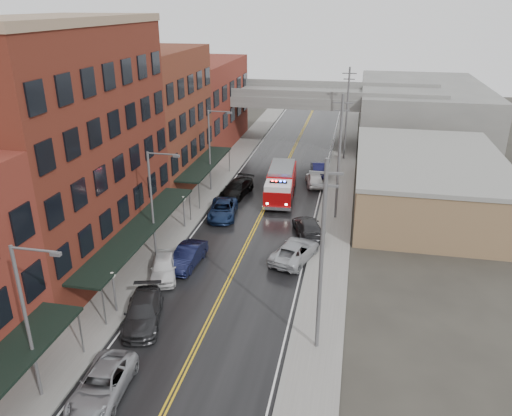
{
  "coord_description": "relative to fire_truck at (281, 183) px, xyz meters",
  "views": [
    {
      "loc": [
        8.56,
        -10.03,
        19.49
      ],
      "look_at": [
        0.59,
        28.95,
        3.0
      ],
      "focal_mm": 35.0,
      "sensor_mm": 36.0,
      "label": 1
    }
  ],
  "objects": [
    {
      "name": "parked_car_right_0",
      "position": [
        3.29,
        -13.42,
        -0.94
      ],
      "size": [
        4.13,
        6.17,
        1.57
      ],
      "primitive_type": "imported",
      "rotation": [
        0.0,
        0.0,
        2.85
      ],
      "color": "#A7ABB0",
      "rests_on": "ground"
    },
    {
      "name": "brick_building_c",
      "position": [
        -14.44,
        1.2,
        5.77
      ],
      "size": [
        9.0,
        15.0,
        15.0
      ],
      "primitive_type": "cube",
      "color": "brown",
      "rests_on": "ground"
    },
    {
      "name": "curb_left",
      "position": [
        -6.79,
        -9.3,
        -1.65
      ],
      "size": [
        0.3,
        160.0,
        0.15
      ],
      "primitive_type": "cube",
      "color": "gray",
      "rests_on": "ground"
    },
    {
      "name": "street_lamp_0",
      "position": [
        -7.69,
        -31.3,
        3.46
      ],
      "size": [
        2.64,
        0.22,
        9.0
      ],
      "color": "#59595B",
      "rests_on": "ground"
    },
    {
      "name": "parked_car_left_3",
      "position": [
        -5.28,
        -23.98,
        -0.93
      ],
      "size": [
        3.62,
        5.92,
        1.6
      ],
      "primitive_type": "imported",
      "rotation": [
        0.0,
        0.0,
        0.27
      ],
      "color": "#252527",
      "rests_on": "ground"
    },
    {
      "name": "brick_building_b",
      "position": [
        -14.44,
        -16.3,
        7.27
      ],
      "size": [
        9.0,
        20.0,
        18.0
      ],
      "primitive_type": "cube",
      "color": "#5E2619",
      "rests_on": "ground"
    },
    {
      "name": "utility_pole_2",
      "position": [
        6.06,
        15.7,
        4.58
      ],
      "size": [
        1.8,
        0.24,
        12.0
      ],
      "color": "#59595B",
      "rests_on": "ground"
    },
    {
      "name": "fire_truck",
      "position": [
        0.0,
        0.0,
        0.0
      ],
      "size": [
        3.98,
        8.91,
        3.19
      ],
      "rotation": [
        0.0,
        0.0,
        0.07
      ],
      "color": "#940608",
      "rests_on": "ground"
    },
    {
      "name": "street_lamp_1",
      "position": [
        -7.69,
        -15.3,
        3.46
      ],
      "size": [
        2.64,
        0.22,
        9.0
      ],
      "color": "#59595B",
      "rests_on": "ground"
    },
    {
      "name": "right_far_block",
      "position": [
        16.86,
        30.7,
        2.27
      ],
      "size": [
        18.0,
        30.0,
        8.0
      ],
      "primitive_type": "cube",
      "color": "slate",
      "rests_on": "ground"
    },
    {
      "name": "parked_car_left_5",
      "position": [
        -4.94,
        -16.07,
        -0.92
      ],
      "size": [
        2.03,
        4.99,
        1.61
      ],
      "primitive_type": "imported",
      "rotation": [
        0.0,
        0.0,
        -0.07
      ],
      "color": "black",
      "rests_on": "ground"
    },
    {
      "name": "sidewalk_right",
      "position": [
        6.16,
        -9.3,
        -1.65
      ],
      "size": [
        3.0,
        160.0,
        0.15
      ],
      "primitive_type": "cube",
      "color": "slate",
      "rests_on": "ground"
    },
    {
      "name": "parked_car_right_3",
      "position": [
        3.39,
        8.5,
        -0.89
      ],
      "size": [
        2.59,
        5.32,
        1.68
      ],
      "primitive_type": "imported",
      "rotation": [
        0.0,
        0.0,
        3.31
      ],
      "color": "black",
      "rests_on": "ground"
    },
    {
      "name": "road",
      "position": [
        -1.14,
        -9.3,
        -1.72
      ],
      "size": [
        11.0,
        160.0,
        0.02
      ],
      "primitive_type": "cube",
      "color": "black",
      "rests_on": "ground"
    },
    {
      "name": "curb_right",
      "position": [
        4.51,
        -9.3,
        -1.65
      ],
      "size": [
        0.3,
        160.0,
        0.15
      ],
      "primitive_type": "cube",
      "color": "gray",
      "rests_on": "ground"
    },
    {
      "name": "street_lamp_2",
      "position": [
        -7.69,
        0.7,
        3.46
      ],
      "size": [
        2.64,
        0.22,
        9.0
      ],
      "color": "#59595B",
      "rests_on": "ground"
    },
    {
      "name": "globe_lamp_1",
      "position": [
        -7.54,
        -23.3,
        0.58
      ],
      "size": [
        0.44,
        0.44,
        3.12
      ],
      "color": "#59595B",
      "rests_on": "ground"
    },
    {
      "name": "parked_car_left_2",
      "position": [
        -4.74,
        -30.59,
        -1.0
      ],
      "size": [
        2.8,
        5.43,
        1.47
      ],
      "primitive_type": "imported",
      "rotation": [
        0.0,
        0.0,
        0.07
      ],
      "color": "gray",
      "rests_on": "ground"
    },
    {
      "name": "parked_car_left_7",
      "position": [
        -4.74,
        -0.15,
        -0.91
      ],
      "size": [
        3.14,
        5.93,
        1.64
      ],
      "primitive_type": "imported",
      "rotation": [
        0.0,
        0.0,
        -0.16
      ],
      "color": "black",
      "rests_on": "ground"
    },
    {
      "name": "globe_lamp_2",
      "position": [
        -7.54,
        -9.3,
        0.58
      ],
      "size": [
        0.44,
        0.44,
        3.12
      ],
      "color": "#59595B",
      "rests_on": "ground"
    },
    {
      "name": "utility_pole_0",
      "position": [
        6.06,
        -24.3,
        4.58
      ],
      "size": [
        1.8,
        0.24,
        12.0
      ],
      "color": "#59595B",
      "rests_on": "ground"
    },
    {
      "name": "tan_building",
      "position": [
        14.86,
        0.7,
        0.77
      ],
      "size": [
        14.0,
        22.0,
        5.0
      ],
      "primitive_type": "cube",
      "color": "#906E4D",
      "rests_on": "ground"
    },
    {
      "name": "sidewalk_left",
      "position": [
        -8.44,
        -9.3,
        -1.65
      ],
      "size": [
        3.0,
        160.0,
        0.15
      ],
      "primitive_type": "cube",
      "color": "slate",
      "rests_on": "ground"
    },
    {
      "name": "parked_car_right_1",
      "position": [
        3.86,
        -8.57,
        -0.95
      ],
      "size": [
        3.71,
        5.78,
        1.56
      ],
      "primitive_type": "imported",
      "rotation": [
        0.0,
        0.0,
        3.45
      ],
      "color": "#27282A",
      "rests_on": "ground"
    },
    {
      "name": "parked_car_left_4",
      "position": [
        -6.14,
        -18.1,
        -0.91
      ],
      "size": [
        3.27,
        5.15,
        1.63
      ],
      "primitive_type": "imported",
      "rotation": [
        0.0,
        0.0,
        0.3
      ],
      "color": "silver",
      "rests_on": "ground"
    },
    {
      "name": "parked_car_right_2",
      "position": [
        3.2,
        4.72,
        -0.95
      ],
      "size": [
        2.7,
        4.86,
        1.56
      ],
      "primitive_type": "imported",
      "rotation": [
        0.0,
        0.0,
        3.34
      ],
      "color": "#BEBEBE",
      "rests_on": "ground"
    },
    {
      "name": "parked_car_left_6",
      "position": [
        -4.74,
        -6.1,
        -0.96
      ],
      "size": [
        3.3,
        5.83,
        1.54
      ],
      "primitive_type": "imported",
      "rotation": [
        0.0,
        0.0,
        0.14
      ],
      "color": "#122143",
      "rests_on": "ground"
    },
    {
      "name": "brick_building_far",
      "position": [
        -14.44,
        18.7,
        4.27
      ],
      "size": [
        9.0,
        20.0,
        12.0
      ],
      "primitive_type": "cube",
      "color": "maroon",
      "rests_on": "ground"
    },
    {
      "name": "overpass",
      "position": [
        -1.14,
        22.7,
        4.26
      ],
      "size": [
        40.0,
        10.0,
        7.5
      ],
      "color": "slate",
      "rests_on": "ground"
    },
    {
      "name": "utility_pole_1",
      "position": [
        6.06,
        -4.3,
        4.58
      ],
      "size": [
        1.8,
        0.24,
        12.0
      ],
      "color": "#59595B",
      "rests_on": "ground"
    },
    {
      "name": "awning_2",
      "position": [
        -8.63,
        1.2,
        1.26
      ],
      "size": [
        2.6,
        13.0,
        3.09
      ],
      "color": "black",
      "rests_on": "ground"
    },
    {
      "name": "awning_1",
      "position": [
        -8.63,
        -16.3,
        1.26
      ],
      "size": [
        2.6,
        18.0,
        3.09
      ],
      "color": "black",
      "rests_on": "ground"
    }
  ]
}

